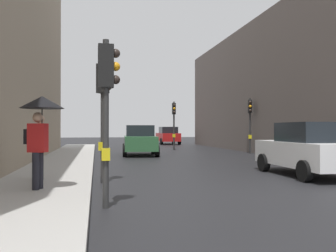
{
  "coord_description": "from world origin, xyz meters",
  "views": [
    {
      "loc": [
        -4.85,
        -7.28,
        1.54
      ],
      "look_at": [
        -2.09,
        6.54,
        1.66
      ],
      "focal_mm": 38.61,
      "sensor_mm": 36.0,
      "label": 1
    }
  ],
  "objects": [
    {
      "name": "car_white_compact",
      "position": [
        2.02,
        3.5,
        0.88
      ],
      "size": [
        2.07,
        4.23,
        1.76
      ],
      "color": "silver",
      "rests_on": "ground"
    },
    {
      "name": "car_red_sedan",
      "position": [
        2.31,
        28.69,
        0.88
      ],
      "size": [
        2.03,
        4.21,
        1.76
      ],
      "color": "red",
      "rests_on": "ground"
    },
    {
      "name": "traffic_light_near_right",
      "position": [
        -4.64,
        3.19,
        2.42
      ],
      "size": [
        0.44,
        0.38,
        3.51
      ],
      "color": "#2D2D2D",
      "rests_on": "ground"
    },
    {
      "name": "traffic_light_near_left",
      "position": [
        -4.64,
        -0.13,
        2.27
      ],
      "size": [
        0.43,
        0.25,
        3.29
      ],
      "color": "#2D2D2D",
      "rests_on": "ground"
    },
    {
      "name": "sidewalk_kerb",
      "position": [
        -6.21,
        6.0,
        0.08
      ],
      "size": [
        2.51,
        40.0,
        0.16
      ],
      "primitive_type": "cube",
      "color": "#A8A5A0",
      "rests_on": "ground"
    },
    {
      "name": "ground_plane",
      "position": [
        0.0,
        0.0,
        0.0
      ],
      "size": [
        120.0,
        120.0,
        0.0
      ],
      "primitive_type": "plane",
      "color": "black"
    },
    {
      "name": "car_green_estate",
      "position": [
        -2.3,
        13.99,
        0.88
      ],
      "size": [
        2.25,
        4.31,
        1.76
      ],
      "color": "#2D6038",
      "rests_on": "ground"
    },
    {
      "name": "pedestrian_with_umbrella",
      "position": [
        -6.1,
        1.43,
        1.84
      ],
      "size": [
        1.0,
        1.0,
        2.14
      ],
      "color": "black",
      "rests_on": "sidewalk_kerb"
    },
    {
      "name": "traffic_light_mid_street",
      "position": [
        4.65,
        13.96,
        2.4
      ],
      "size": [
        0.32,
        0.45,
        3.48
      ],
      "color": "#2D2D2D",
      "rests_on": "ground"
    },
    {
      "name": "pedestrian_with_black_backpack",
      "position": [
        -6.38,
        2.94,
        1.16
      ],
      "size": [
        0.6,
        0.36,
        1.77
      ],
      "color": "black",
      "rests_on": "sidewalk_kerb"
    },
    {
      "name": "traffic_light_far_median",
      "position": [
        0.79,
        18.73,
        2.46
      ],
      "size": [
        0.25,
        0.43,
        3.57
      ],
      "color": "#2D2D2D",
      "rests_on": "ground"
    }
  ]
}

